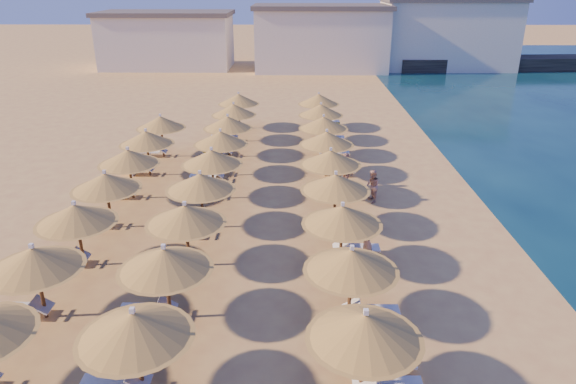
{
  "coord_description": "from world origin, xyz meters",
  "views": [
    {
      "loc": [
        0.79,
        -16.92,
        10.01
      ],
      "look_at": [
        0.56,
        4.0,
        1.3
      ],
      "focal_mm": 32.0,
      "sensor_mm": 36.0,
      "label": 1
    }
  ],
  "objects_px": {
    "beachgoer_a": "(367,242)",
    "beachgoer_c": "(345,170)",
    "jetty": "(523,63)",
    "beachgoer_b": "(372,186)",
    "parasol_row_east": "(336,184)",
    "parasol_row_west": "(200,183)"
  },
  "relations": [
    {
      "from": "jetty",
      "to": "parasol_row_east",
      "type": "distance_m",
      "value": 49.47
    },
    {
      "from": "beachgoer_b",
      "to": "beachgoer_a",
      "type": "height_order",
      "value": "beachgoer_a"
    },
    {
      "from": "beachgoer_b",
      "to": "jetty",
      "type": "bearing_deg",
      "value": 138.25
    },
    {
      "from": "parasol_row_east",
      "to": "beachgoer_b",
      "type": "bearing_deg",
      "value": 55.06
    },
    {
      "from": "parasol_row_west",
      "to": "beachgoer_b",
      "type": "distance_m",
      "value": 8.33
    },
    {
      "from": "jetty",
      "to": "beachgoer_b",
      "type": "bearing_deg",
      "value": -124.45
    },
    {
      "from": "beachgoer_b",
      "to": "beachgoer_a",
      "type": "bearing_deg",
      "value": -21.04
    },
    {
      "from": "parasol_row_west",
      "to": "beachgoer_c",
      "type": "height_order",
      "value": "parasol_row_west"
    },
    {
      "from": "jetty",
      "to": "beachgoer_b",
      "type": "height_order",
      "value": "beachgoer_b"
    },
    {
      "from": "parasol_row_east",
      "to": "beachgoer_b",
      "type": "xyz_separation_m",
      "value": [
        2.03,
        2.9,
        -1.29
      ]
    },
    {
      "from": "parasol_row_east",
      "to": "beachgoer_c",
      "type": "height_order",
      "value": "parasol_row_east"
    },
    {
      "from": "beachgoer_a",
      "to": "beachgoer_c",
      "type": "bearing_deg",
      "value": -176.04
    },
    {
      "from": "beachgoer_a",
      "to": "beachgoer_c",
      "type": "height_order",
      "value": "beachgoer_c"
    },
    {
      "from": "beachgoer_b",
      "to": "parasol_row_east",
      "type": "bearing_deg",
      "value": -46.0
    },
    {
      "from": "jetty",
      "to": "beachgoer_b",
      "type": "relative_size",
      "value": 18.7
    },
    {
      "from": "jetty",
      "to": "beachgoer_a",
      "type": "distance_m",
      "value": 51.47
    },
    {
      "from": "jetty",
      "to": "parasol_row_west",
      "type": "relative_size",
      "value": 0.86
    },
    {
      "from": "jetty",
      "to": "beachgoer_a",
      "type": "xyz_separation_m",
      "value": [
        -24.46,
        -45.29,
        0.13
      ]
    },
    {
      "from": "parasol_row_west",
      "to": "beachgoer_c",
      "type": "distance_m",
      "value": 8.17
    },
    {
      "from": "beachgoer_a",
      "to": "beachgoer_c",
      "type": "relative_size",
      "value": 0.93
    },
    {
      "from": "parasol_row_west",
      "to": "beachgoer_a",
      "type": "bearing_deg",
      "value": -23.46
    },
    {
      "from": "jetty",
      "to": "beachgoer_c",
      "type": "bearing_deg",
      "value": -126.87
    }
  ]
}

